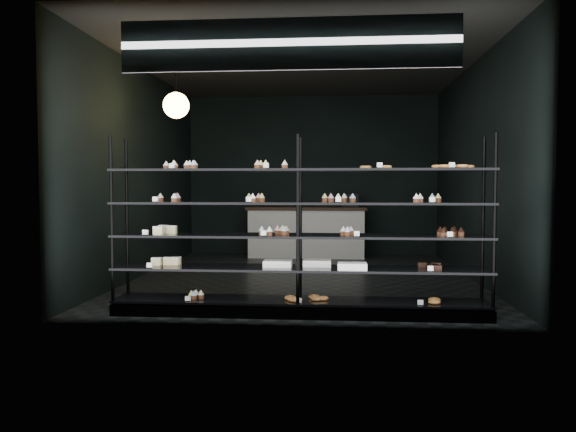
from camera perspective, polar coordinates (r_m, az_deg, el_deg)
The scene contains 5 objects.
room at distance 8.42m, azimuth 1.64°, elevation 4.53°, with size 5.01×6.01×3.20m.
display_shelf at distance 6.01m, azimuth 0.92°, elevation -4.12°, with size 4.00×0.50×1.91m.
signage at distance 5.66m, azimuth 0.00°, elevation 17.06°, with size 3.30×0.05×0.50m.
pendant_lamp at distance 7.71m, azimuth -11.30°, elevation 10.97°, with size 0.34×0.34×0.90m.
service_counter at distance 10.95m, azimuth 1.96°, elevation -1.56°, with size 2.31×0.65×1.23m.
Camera 1 is at (0.45, -8.40, 1.37)m, focal length 35.00 mm.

